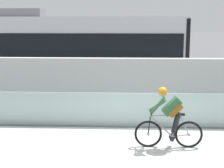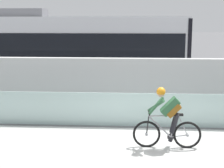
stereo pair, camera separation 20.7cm
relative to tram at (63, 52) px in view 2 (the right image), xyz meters
The scene contains 8 objects.
ground_plane 7.96m from the tram, 62.30° to the right, with size 200.00×200.00×0.00m, color slate.
bike_path_deck 7.96m from the tram, 62.30° to the right, with size 32.00×3.20×0.01m, color silver.
glass_parapet 6.31m from the tram, 54.27° to the right, with size 32.00×0.05×1.06m, color silver.
concrete_barrier_wall 4.90m from the tram, 41.66° to the right, with size 32.00×0.36×1.96m, color silver.
tram_rail_near 4.13m from the tram, 11.28° to the right, with size 32.00×0.08×0.01m, color #595654.
tram_rail_far 4.13m from the tram, 11.28° to the left, with size 32.00×0.08×0.01m, color #595654.
tram is the anchor object (origin of this frame).
cyclist_on_bike 8.06m from the tram, 59.04° to the right, with size 1.77×0.58×1.61m.
Camera 2 is at (-0.35, -8.63, 3.25)m, focal length 55.30 mm.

